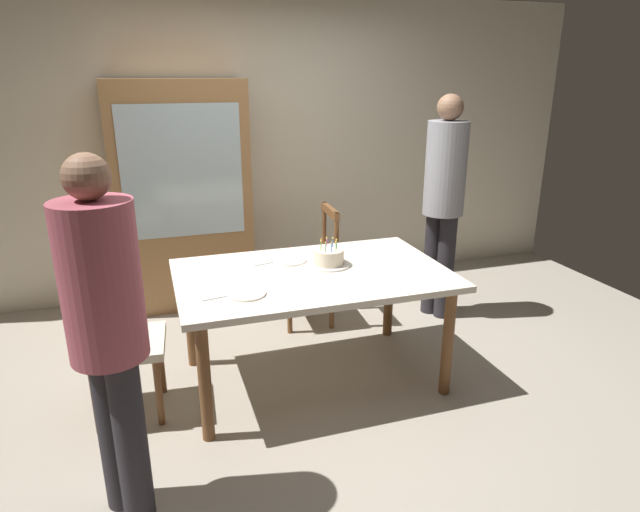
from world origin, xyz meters
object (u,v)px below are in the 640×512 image
(person_celebrant, at_px, (107,325))
(person_guest, at_px, (444,194))
(chair_upholstered, at_px, (107,333))
(birthday_cake, at_px, (329,258))
(china_cabinet, at_px, (183,197))
(plate_far_side, at_px, (290,261))
(chair_spindle_back, at_px, (309,268))
(dining_table, at_px, (312,284))
(plate_near_celebrant, at_px, (246,294))

(person_celebrant, xyz_separation_m, person_guest, (2.45, 1.49, 0.09))
(chair_upholstered, distance_m, person_celebrant, 0.91)
(birthday_cake, xyz_separation_m, china_cabinet, (-0.79, 1.47, 0.15))
(plate_far_side, relative_size, chair_spindle_back, 0.23)
(birthday_cake, relative_size, person_celebrant, 0.17)
(dining_table, bearing_deg, person_celebrant, -144.11)
(person_celebrant, height_order, china_cabinet, china_cabinet)
(birthday_cake, bearing_deg, chair_spindle_back, 82.42)
(chair_upholstered, xyz_separation_m, china_cabinet, (0.58, 1.58, 0.42))
(plate_near_celebrant, relative_size, person_celebrant, 0.13)
(plate_near_celebrant, height_order, chair_upholstered, chair_upholstered)
(plate_near_celebrant, xyz_separation_m, china_cabinet, (-0.19, 1.80, 0.19))
(chair_upholstered, relative_size, china_cabinet, 0.50)
(plate_near_celebrant, distance_m, chair_upholstered, 0.83)
(plate_near_celebrant, bearing_deg, chair_upholstered, 164.12)
(chair_upholstered, bearing_deg, dining_table, 0.93)
(china_cabinet, bearing_deg, chair_upholstered, -110.09)
(dining_table, xyz_separation_m, plate_near_celebrant, (-0.46, -0.24, 0.09))
(chair_upholstered, distance_m, china_cabinet, 1.73)
(chair_spindle_back, bearing_deg, dining_table, -105.64)
(birthday_cake, height_order, chair_upholstered, chair_upholstered)
(plate_far_side, distance_m, china_cabinet, 1.45)
(birthday_cake, relative_size, china_cabinet, 0.15)
(dining_table, bearing_deg, birthday_cake, 31.65)
(birthday_cake, xyz_separation_m, plate_near_celebrant, (-0.60, -0.32, -0.04))
(birthday_cake, relative_size, person_guest, 0.16)
(dining_table, distance_m, birthday_cake, 0.21)
(person_guest, bearing_deg, plate_near_celebrant, -152.94)
(plate_near_celebrant, height_order, plate_far_side, same)
(birthday_cake, xyz_separation_m, person_celebrant, (-1.29, -0.92, 0.14))
(dining_table, height_order, plate_far_side, plate_far_side)
(plate_far_side, bearing_deg, plate_near_celebrant, -128.47)
(person_guest, xyz_separation_m, china_cabinet, (-1.95, 0.90, -0.08))
(chair_upholstered, xyz_separation_m, person_celebrant, (0.08, -0.81, 0.41))
(chair_upholstered, bearing_deg, person_guest, 15.06)
(chair_upholstered, height_order, china_cabinet, china_cabinet)
(dining_table, bearing_deg, person_guest, 26.99)
(dining_table, bearing_deg, chair_upholstered, -179.07)
(chair_spindle_back, relative_size, person_guest, 0.53)
(chair_upholstered, bearing_deg, chair_spindle_back, 30.58)
(birthday_cake, distance_m, chair_spindle_back, 0.85)
(plate_far_side, relative_size, person_celebrant, 0.13)
(birthday_cake, distance_m, person_guest, 1.32)
(dining_table, xyz_separation_m, chair_spindle_back, (0.24, 0.85, -0.21))
(plate_near_celebrant, xyz_separation_m, chair_upholstered, (-0.77, 0.22, -0.23))
(dining_table, height_order, person_guest, person_guest)
(dining_table, xyz_separation_m, birthday_cake, (0.14, 0.08, 0.13))
(birthday_cake, distance_m, person_celebrant, 1.58)
(chair_spindle_back, relative_size, china_cabinet, 0.50)
(dining_table, bearing_deg, china_cabinet, 112.79)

